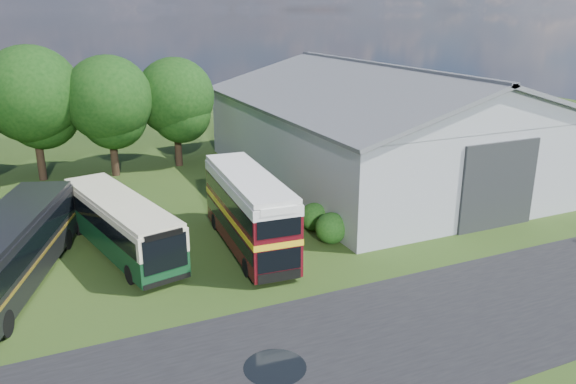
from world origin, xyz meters
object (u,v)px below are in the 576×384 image
storage_shed (380,119)px  bus_maroon_double (249,212)px  bus_dark_single (9,252)px  bus_green_single (121,224)px

storage_shed → bus_maroon_double: bearing=-146.7°
storage_shed → bus_maroon_double: size_ratio=2.64×
bus_maroon_double → bus_dark_single: size_ratio=0.79×
storage_shed → bus_dark_single: (-24.76, -8.69, -2.46)m
bus_green_single → bus_maroon_double: 6.48m
bus_green_single → bus_maroon_double: bus_maroon_double is taller
bus_maroon_double → bus_dark_single: (-11.11, 0.27, -0.28)m
bus_maroon_double → bus_dark_single: 11.11m
storage_shed → bus_maroon_double: storage_shed is taller
bus_green_single → bus_dark_single: bearing=-171.7°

